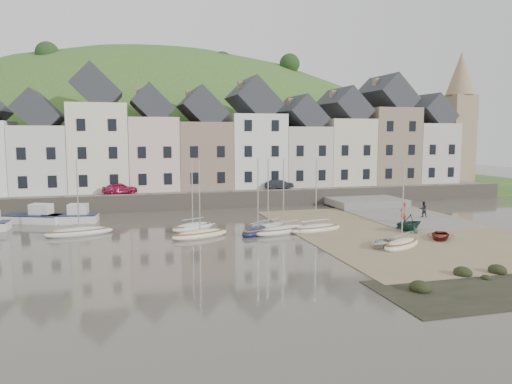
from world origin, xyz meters
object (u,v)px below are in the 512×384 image
object	(u,v)px
person_dark	(423,209)
car_right	(279,184)
rowboat_green	(409,223)
sailboat_0	(79,232)
person_red	(403,212)
rowboat_red	(440,235)
car_left	(120,188)
rowboat_white	(382,243)

from	to	relation	value
person_dark	car_right	xyz separation A→B (m)	(-10.01, 14.27, 1.27)
rowboat_green	person_dark	size ratio (longest dim) A/B	1.76
sailboat_0	person_red	world-z (taller)	sailboat_0
car_right	person_dark	bearing A→B (deg)	-161.22
rowboat_red	car_left	world-z (taller)	car_left
rowboat_red	person_dark	distance (m)	10.02
person_red	car_right	size ratio (longest dim) A/B	0.56
person_red	person_dark	size ratio (longest dim) A/B	1.23
rowboat_white	car_right	size ratio (longest dim) A/B	0.85
rowboat_green	car_left	world-z (taller)	car_left
rowboat_green	rowboat_white	bearing A→B (deg)	-60.40
car_left	rowboat_red	bearing A→B (deg)	-150.19
rowboat_white	car_left	world-z (taller)	car_left
person_dark	rowboat_white	bearing A→B (deg)	55.65
rowboat_green	rowboat_red	bearing A→B (deg)	-3.08
rowboat_green	car_left	size ratio (longest dim) A/B	0.74
sailboat_0	car_left	xyz separation A→B (m)	(3.26, 13.88, 1.97)
rowboat_red	car_right	bearing A→B (deg)	141.18
person_red	car_left	size ratio (longest dim) A/B	0.51
rowboat_white	person_dark	distance (m)	14.27
rowboat_green	person_red	size ratio (longest dim) A/B	1.43
rowboat_green	car_right	distance (m)	20.42
rowboat_green	person_red	distance (m)	3.54
sailboat_0	rowboat_red	bearing A→B (deg)	-19.02
sailboat_0	person_dark	world-z (taller)	sailboat_0
rowboat_white	car_right	distance (m)	24.39
person_dark	sailboat_0	bearing A→B (deg)	10.10
person_dark	car_right	distance (m)	17.48
rowboat_white	person_red	distance (m)	10.16
sailboat_0	rowboat_red	xyz separation A→B (m)	(27.06, -9.33, 0.09)
car_left	car_right	distance (m)	18.28
rowboat_white	rowboat_red	size ratio (longest dim) A/B	1.05
rowboat_white	car_right	xyz separation A→B (m)	(0.10, 24.33, 1.80)
rowboat_green	car_right	bearing A→B (deg)	-178.54
sailboat_0	car_right	bearing A→B (deg)	32.80
rowboat_white	rowboat_green	size ratio (longest dim) A/B	1.07
person_red	car_left	bearing A→B (deg)	-61.96
rowboat_red	person_red	distance (m)	6.76
rowboat_green	car_left	distance (m)	30.53
rowboat_white	person_dark	xyz separation A→B (m)	(10.11, 10.05, 0.53)
rowboat_red	person_dark	bearing A→B (deg)	101.12
rowboat_white	car_right	bearing A→B (deg)	143.64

